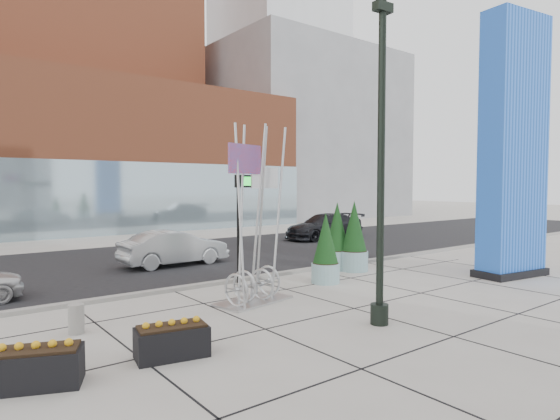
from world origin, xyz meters
TOP-DOWN VIEW (x-y plane):
  - ground at (0.00, 0.00)m, footprint 160.00×160.00m
  - street_asphalt at (0.00, 10.00)m, footprint 80.00×12.00m
  - curb_edge at (0.00, 4.00)m, footprint 80.00×0.30m
  - tower_podium at (1.00, 27.00)m, footprint 34.00×10.00m
  - tower_glass_front at (1.00, 22.20)m, footprint 34.00×0.60m
  - building_grey_parking at (26.00, 32.00)m, footprint 20.00×18.00m
  - building_pale_office at (36.00, 48.00)m, footprint 16.00×16.00m
  - blue_pylon at (9.00, -1.33)m, footprint 3.02×1.67m
  - lamp_post at (0.43, -2.36)m, footprint 0.51×0.44m
  - public_art_sculpture at (-0.75, 1.29)m, footprint 2.43×1.55m
  - concrete_bollard at (-5.57, 1.37)m, footprint 0.35×0.35m
  - overhead_street_sign at (0.96, 3.79)m, footprint 1.70×0.77m
  - round_planter_east at (4.88, 3.60)m, footprint 1.08×1.08m
  - round_planter_mid at (5.20, 2.98)m, footprint 1.11×1.11m
  - round_planter_west at (2.71, 1.96)m, footprint 0.97×0.97m
  - box_planter_north at (-4.49, -1.32)m, footprint 1.49×0.94m
  - box_planter_south at (-6.85, -1.20)m, footprint 1.58×1.21m
  - car_silver_mid at (0.10, 8.41)m, footprint 4.52×1.69m
  - car_dark_east at (11.72, 11.64)m, footprint 5.45×2.24m

SIDE VIEW (x-z plane):
  - ground at x=0.00m, z-range 0.00..0.00m
  - street_asphalt at x=0.00m, z-range 0.00..0.02m
  - curb_edge at x=0.00m, z-range 0.00..0.12m
  - concrete_bollard at x=-5.57m, z-range 0.00..0.67m
  - box_planter_north at x=-4.49m, z-range -0.03..0.73m
  - box_planter_south at x=-6.85m, z-range -0.03..0.75m
  - car_silver_mid at x=0.10m, z-range 0.00..1.47m
  - car_dark_east at x=11.72m, z-range 0.00..1.58m
  - round_planter_west at x=2.71m, z-range -0.07..2.37m
  - round_planter_east at x=4.88m, z-range -0.07..2.64m
  - round_planter_mid at x=5.20m, z-range -0.07..2.69m
  - public_art_sculpture at x=-0.75m, z-range -1.22..3.90m
  - tower_glass_front at x=1.00m, z-range 0.00..5.00m
  - overhead_street_sign at x=0.96m, z-range 1.34..5.06m
  - lamp_post at x=0.43m, z-range -0.72..7.20m
  - blue_pylon at x=9.00m, z-range -0.16..9.39m
  - tower_podium at x=1.00m, z-range 0.00..11.00m
  - building_grey_parking at x=26.00m, z-range 0.00..18.00m
  - building_pale_office at x=36.00m, z-range 0.00..55.00m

